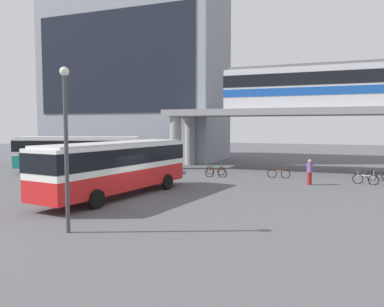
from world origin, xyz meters
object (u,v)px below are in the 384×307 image
(bicycle_black, at_px, (379,176))
(bicycle_green, at_px, (216,171))
(bus_secondary, at_px, (80,150))
(bicycle_brown, at_px, (279,174))
(station_building, at_px, (135,76))
(pedestrian_by_bike_rack, at_px, (310,173))
(bicycle_red, at_px, (216,173))
(bicycle_silver, at_px, (366,179))
(bus_main, at_px, (117,163))
(train, at_px, (339,85))

(bicycle_black, bearing_deg, bicycle_green, -175.21)
(bus_secondary, bearing_deg, bicycle_brown, 9.59)
(station_building, height_order, pedestrian_by_bike_rack, station_building)
(bicycle_red, relative_size, bicycle_silver, 1.02)
(bus_main, distance_m, pedestrian_by_bike_rack, 13.55)
(bicycle_red, height_order, bicycle_brown, same)
(bus_main, xyz_separation_m, bicycle_green, (2.56, 11.49, -1.63))
(train, height_order, bus_main, train)
(bicycle_silver, bearing_deg, bus_main, -143.96)
(bicycle_brown, bearing_deg, bus_main, -124.80)
(bus_secondary, xyz_separation_m, pedestrian_by_bike_rack, (19.44, 0.15, -1.13))
(bicycle_green, bearing_deg, bicycle_silver, -5.95)
(bicycle_red, relative_size, bicycle_green, 0.99)
(bicycle_black, bearing_deg, train, 127.96)
(station_building, xyz_separation_m, train, (24.29, -7.34, -2.78))
(bus_main, relative_size, bicycle_green, 6.36)
(bicycle_black, xyz_separation_m, bicycle_silver, (-1.12, -2.27, 0.00))
(bicycle_black, height_order, pedestrian_by_bike_rack, pedestrian_by_bike_rack)
(bicycle_black, distance_m, pedestrian_by_bike_rack, 6.27)
(bicycle_brown, relative_size, bicycle_silver, 1.03)
(bicycle_red, xyz_separation_m, pedestrian_by_bike_rack, (7.35, -1.44, 0.50))
(train, height_order, bus_secondary, train)
(bus_main, height_order, bicycle_black, bus_main)
(bus_main, bearing_deg, bicycle_silver, 36.04)
(station_building, xyz_separation_m, bicycle_black, (27.29, -11.19, -10.09))
(bicycle_green, bearing_deg, pedestrian_by_bike_rack, -20.06)
(bus_secondary, xyz_separation_m, bicycle_silver, (23.19, 1.80, -1.63))
(bus_secondary, height_order, bicycle_red, bus_secondary)
(station_building, distance_m, pedestrian_by_bike_rack, 28.69)
(bicycle_black, relative_size, pedestrian_by_bike_rack, 0.99)
(station_building, distance_m, bicycle_brown, 25.55)
(bicycle_red, height_order, bicycle_green, same)
(station_building, distance_m, train, 25.53)
(station_building, distance_m, bus_secondary, 17.71)
(bicycle_red, distance_m, bicycle_green, 1.49)
(bicycle_black, bearing_deg, bicycle_red, -168.55)
(bus_secondary, relative_size, bicycle_brown, 6.33)
(bicycle_green, distance_m, bicycle_black, 12.73)
(station_building, distance_m, bicycle_black, 31.18)
(bicycle_brown, distance_m, bicycle_black, 7.47)
(bus_secondary, relative_size, bicycle_green, 6.34)
(bicycle_green, xyz_separation_m, bicycle_black, (12.69, 1.06, 0.00))
(bus_main, bearing_deg, pedestrian_by_bike_rack, 39.74)
(bus_main, bearing_deg, train, 53.25)
(bicycle_silver, bearing_deg, bus_secondary, -175.55)
(station_building, height_order, bicycle_brown, station_building)
(bicycle_red, bearing_deg, bicycle_brown, 14.58)
(bicycle_silver, bearing_deg, bicycle_brown, 170.39)
(pedestrian_by_bike_rack, bearing_deg, bus_main, -140.26)
(station_building, bearing_deg, bus_secondary, -78.95)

